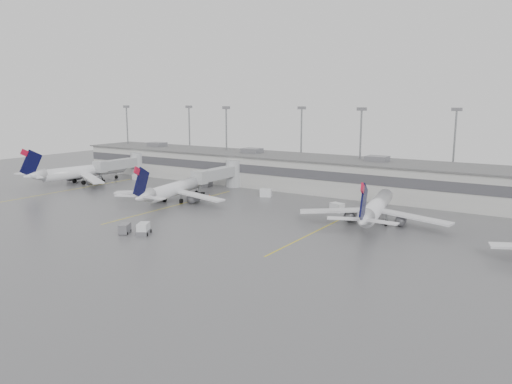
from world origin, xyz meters
The scene contains 18 objects.
ground centered at (0.00, 0.00, 0.00)m, with size 260.00×260.00×0.00m, color #555558.
terminal centered at (-0.01, 57.98, 4.17)m, with size 152.00×17.00×9.45m.
light_masts centered at (0.00, 63.75, 12.03)m, with size 142.40×8.00×20.60m.
jet_bridge_left centered at (-55.50, 45.72, 3.87)m, with size 4.00×17.20×7.00m.
jet_bridge_right centered at (-20.50, 45.72, 3.87)m, with size 4.00×17.20×7.00m.
stand_markings centered at (0.00, 24.00, 0.01)m, with size 105.25×40.00×0.01m.
jet_far_left centered at (-58.09, 31.50, 3.30)m, with size 29.05×32.74×10.61m.
jet_mid_left centered at (-19.86, 26.29, 3.03)m, with size 26.39×29.86×9.76m.
jet_mid_right centered at (24.23, 31.41, 3.06)m, with size 26.75×30.24×9.86m.
baggage_tug centered at (-6.03, 3.30, 0.78)m, with size 3.14×3.62×1.99m.
baggage_cart centered at (-9.23, 2.10, 0.87)m, with size 2.56×2.99×1.67m.
gse_uld_a centered at (-50.26, 44.31, 0.76)m, with size 2.15×1.43×1.52m, color silver.
gse_uld_b centered at (-6.18, 42.84, 0.93)m, with size 2.61×1.74×1.85m, color silver.
gse_uld_c centered at (14.42, 36.83, 0.93)m, with size 2.63×1.75×1.86m, color silver.
gse_loader centered at (-26.52, 46.31, 1.02)m, with size 2.04×3.27×2.04m, color slate.
cone_a centered at (-57.83, 38.20, 0.38)m, with size 0.47×0.47×0.75m, color #EA4B04.
cone_b centered at (-16.95, 35.24, 0.37)m, with size 0.47×0.47×0.74m, color #EA4B04.
cone_c centered at (16.62, 38.38, 0.39)m, with size 0.48×0.48×0.77m, color #EA4B04.
Camera 1 is at (53.94, -54.79, 22.35)m, focal length 35.00 mm.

